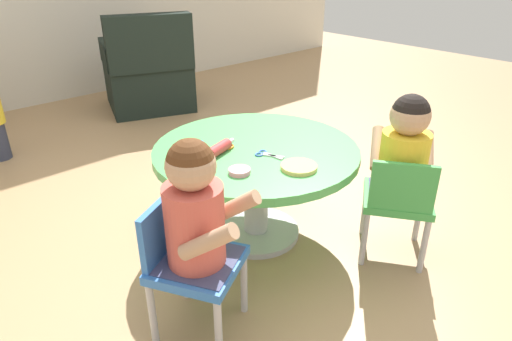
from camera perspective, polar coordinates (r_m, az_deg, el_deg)
ground_plane at (r=2.36m, az=0.00°, el=-7.95°), size 10.00×10.00×0.00m
craft_table at (r=2.17m, az=0.00°, el=0.42°), size 0.97×0.97×0.49m
child_chair_left at (r=1.70m, az=-8.45°, el=-11.19°), size 0.41×0.41×0.54m
seated_child_left at (r=1.56m, az=-7.68°, el=-4.90°), size 0.40×0.43×0.51m
child_chair_right at (r=2.14m, az=17.44°, el=-3.61°), size 0.42×0.42×0.54m
seated_child_right at (r=2.08m, az=18.22°, el=2.34°), size 0.44×0.42×0.51m
armchair_dark at (r=4.22m, az=-13.42°, el=11.71°), size 0.90×0.91×0.85m
rolling_pin at (r=2.06m, az=-4.69°, el=2.79°), size 0.23×0.09×0.05m
craft_scissors at (r=2.05m, az=1.27°, el=2.05°), size 0.09×0.14×0.01m
playdough_blob_0 at (r=1.93m, az=5.44°, el=0.46°), size 0.16×0.16×0.02m
playdough_blob_1 at (r=1.88m, az=-2.10°, el=-0.07°), size 0.09×0.09×0.02m
cookie_cutter_0 at (r=2.13m, az=-3.71°, el=3.06°), size 0.07×0.07×0.01m
cookie_cutter_1 at (r=2.18m, az=-7.26°, el=3.52°), size 0.06×0.06×0.01m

